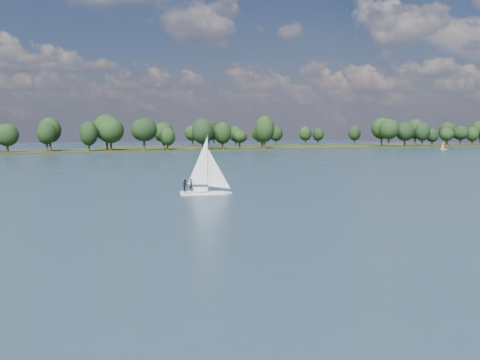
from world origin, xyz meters
name	(u,v)px	position (x,y,z in m)	size (l,w,h in m)	color
ground	(53,171)	(0.00, 100.00, 0.00)	(700.00, 700.00, 0.00)	#233342
far_shore	(5,153)	(0.00, 212.00, 0.00)	(660.00, 40.00, 1.50)	black
far_shore_back	(282,146)	(160.00, 260.00, 0.00)	(220.00, 30.00, 1.40)	black
sailboat	(203,177)	(9.99, 46.36, 2.25)	(6.33, 3.51, 8.04)	white
dinghy_orange	(444,147)	(188.73, 162.11, 0.98)	(2.76, 2.22, 4.17)	silver
treeline	(16,132)	(3.87, 207.88, 8.20)	(562.89, 73.95, 18.57)	black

